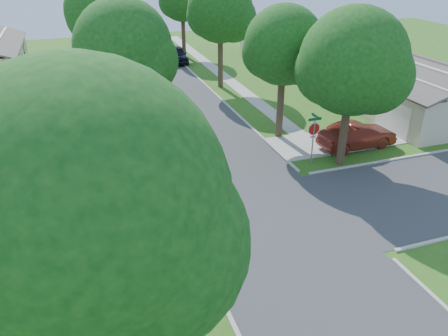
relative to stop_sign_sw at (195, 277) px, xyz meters
name	(u,v)px	position (x,y,z in m)	size (l,w,h in m)	color
ground	(269,223)	(4.70, 4.70, -2.03)	(100.00, 100.00, 0.00)	#375918
road_ns	(269,223)	(4.70, 4.70, -2.03)	(7.00, 100.00, 0.02)	#333335
sidewalk_ne	(218,72)	(10.80, 30.70, -2.01)	(1.20, 40.00, 0.04)	#9E9B91
sidewalk_nw	(91,83)	(-1.40, 30.70, -2.01)	(1.20, 40.00, 0.04)	#9E9B91
driveway	(337,141)	(12.60, 11.80, -2.01)	(8.80, 3.60, 0.05)	#9E9B91
stop_sign_sw	(195,277)	(0.00, 0.00, 0.00)	(1.05, 0.80, 2.98)	gray
stop_sign_ne	(314,131)	(9.40, 9.40, 0.00)	(1.05, 0.80, 2.98)	gray
tree_e_near	(284,49)	(9.45, 13.71, 3.61)	(4.97, 4.80, 8.28)	#38281C
tree_e_mid	(221,13)	(9.46, 25.71, 4.22)	(5.59, 5.40, 9.21)	#38281C
tree_e_far	(183,0)	(9.45, 38.71, 3.95)	(5.17, 5.00, 8.72)	#38281C
tree_w_near	(125,52)	(0.06, 13.71, 4.08)	(5.38, 5.20, 8.97)	#38281C
tree_w_mid	(104,15)	(0.06, 25.71, 4.46)	(5.80, 5.60, 9.56)	#38281C
tree_w_far	(93,8)	(0.05, 38.71, 3.48)	(4.76, 4.60, 8.04)	#38281C
tree_sw_corner	(89,216)	(-2.74, -2.29, 4.23)	(6.21, 6.00, 9.55)	#38281C
tree_ne_corner	(353,66)	(11.06, 8.91, 3.56)	(5.80, 5.60, 8.66)	#38281C
house_ne_near	(404,89)	(20.69, 15.70, -0.51)	(8.42, 13.60, 4.23)	#B9AE92
house_ne_far	(295,44)	(20.69, 33.70, -0.51)	(8.42, 13.60, 4.23)	#B9AE92
car_driveway	(357,136)	(13.16, 10.55, -1.24)	(1.68, 4.82, 1.59)	#5C1912
car_curb_east	(177,55)	(7.90, 35.92, -1.21)	(1.94, 4.83, 1.65)	black
car_curb_west	(110,48)	(1.50, 41.92, -1.28)	(2.11, 5.19, 1.51)	black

